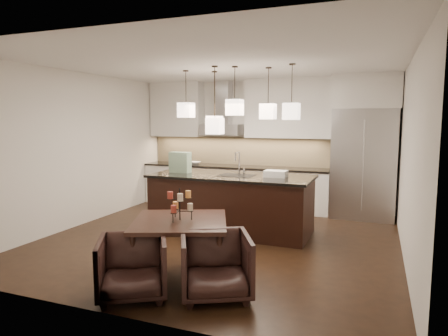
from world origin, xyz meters
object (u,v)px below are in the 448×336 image
at_px(refrigerator, 363,164).
at_px(island_body, 231,204).
at_px(dining_table, 180,246).
at_px(armchair_left, 133,267).
at_px(armchair_right, 216,265).

height_order(refrigerator, island_body, refrigerator).
distance_m(refrigerator, dining_table, 4.45).
relative_size(dining_table, armchair_left, 1.54).
distance_m(refrigerator, island_body, 2.86).
distance_m(refrigerator, armchair_right, 4.62).
distance_m(dining_table, armchair_right, 0.82).
xyz_separation_m(armchair_left, armchair_right, (0.84, 0.34, 0.01)).
relative_size(island_body, armchair_left, 3.62).
height_order(island_body, armchair_right, island_body).
xyz_separation_m(dining_table, armchair_right, (0.68, -0.47, 0.01)).
distance_m(refrigerator, armchair_left, 5.24).
xyz_separation_m(island_body, armchair_right, (0.73, -2.49, -0.12)).
bearing_deg(refrigerator, island_body, -138.25).
bearing_deg(refrigerator, dining_table, -117.63).
bearing_deg(island_body, armchair_left, -91.60).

